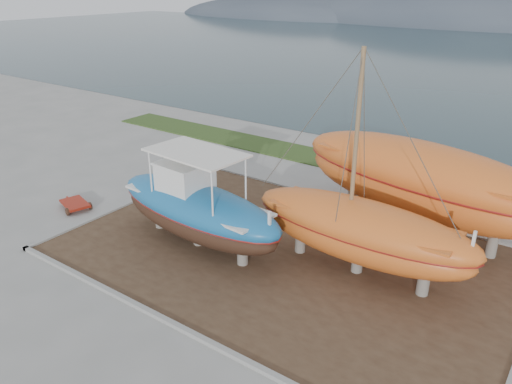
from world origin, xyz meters
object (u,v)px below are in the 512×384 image
Objects in this scene: blue_caique at (197,199)px; white_dinghy at (209,203)px; red_trailer at (75,205)px; orange_sailboat at (366,169)px; orange_bare_hull at (419,189)px.

blue_caique is 3.13m from white_dinghy.
blue_caique is at bearing -40.36° from white_dinghy.
red_trailer is (-6.04, -3.19, -0.54)m from white_dinghy.
orange_sailboat is at bearing 21.24° from blue_caique.
white_dinghy is (-1.44, 2.37, -1.45)m from blue_caique.
orange_sailboat is (6.47, 1.97, 2.13)m from blue_caique.
blue_caique is at bearing -162.18° from orange_sailboat.
orange_bare_hull is (0.56, 4.86, -2.27)m from orange_sailboat.
blue_caique is 3.55× the size of red_trailer.
orange_bare_hull reaches higher than red_trailer.
orange_bare_hull is (7.03, 6.83, -0.13)m from blue_caique.
red_trailer is (-13.94, -2.79, -4.12)m from orange_sailboat.
red_trailer is (-7.48, -0.82, -1.99)m from blue_caique.
white_dinghy is 1.76× the size of red_trailer.
orange_bare_hull is at bearing 84.29° from orange_sailboat.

